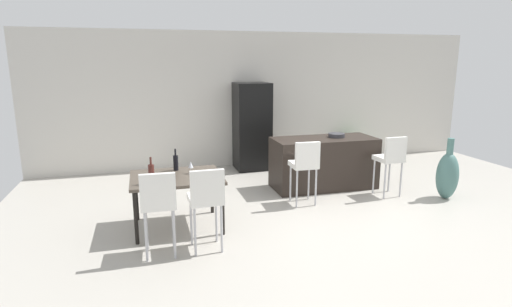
{
  "coord_description": "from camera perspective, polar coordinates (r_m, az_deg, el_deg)",
  "views": [
    {
      "loc": [
        -2.65,
        -5.65,
        2.27
      ],
      "look_at": [
        -0.96,
        0.44,
        0.85
      ],
      "focal_mm": 28.81,
      "sensor_mm": 36.0,
      "label": 1
    }
  ],
  "objects": [
    {
      "name": "dining_table",
      "position": [
        5.74,
        -10.97,
        -3.73
      ],
      "size": [
        1.23,
        0.97,
        0.74
      ],
      "color": "#4C4238",
      "rests_on": "ground_plane"
    },
    {
      "name": "bar_chair_left",
      "position": [
        6.58,
        6.8,
        -1.26
      ],
      "size": [
        0.41,
        0.41,
        1.05
      ],
      "color": "white",
      "rests_on": "ground_plane"
    },
    {
      "name": "potted_plant",
      "position": [
        9.76,
        13.51,
        1.23
      ],
      "size": [
        0.47,
        0.47,
        0.67
      ],
      "color": "beige",
      "rests_on": "ground_plane"
    },
    {
      "name": "dining_chair_near",
      "position": [
        4.91,
        -13.4,
        -6.36
      ],
      "size": [
        0.41,
        0.41,
        1.05
      ],
      "color": "white",
      "rests_on": "ground_plane"
    },
    {
      "name": "wine_bottle_far",
      "position": [
        5.4,
        -14.33,
        -2.73
      ],
      "size": [
        0.08,
        0.08,
        0.35
      ],
      "color": "#471E19",
      "rests_on": "dining_table"
    },
    {
      "name": "dining_chair_far",
      "position": [
        4.96,
        -6.94,
        -5.93
      ],
      "size": [
        0.41,
        0.41,
        1.05
      ],
      "color": "white",
      "rests_on": "ground_plane"
    },
    {
      "name": "wine_glass_left",
      "position": [
        5.78,
        -9.05,
        -1.58
      ],
      "size": [
        0.07,
        0.07,
        0.17
      ],
      "color": "silver",
      "rests_on": "dining_table"
    },
    {
      "name": "kitchen_island",
      "position": [
        7.61,
        9.36,
        -1.29
      ],
      "size": [
        1.86,
        0.81,
        0.92
      ],
      "primitive_type": "cube",
      "color": "black",
      "rests_on": "ground_plane"
    },
    {
      "name": "refrigerator",
      "position": [
        8.76,
        -0.56,
        3.79
      ],
      "size": [
        0.72,
        0.68,
        1.84
      ],
      "primitive_type": "cube",
      "color": "black",
      "rests_on": "ground_plane"
    },
    {
      "name": "fruit_bowl",
      "position": [
        7.64,
        11.13,
        2.51
      ],
      "size": [
        0.3,
        0.3,
        0.07
      ],
      "primitive_type": "cylinder",
      "color": "#333338",
      "rests_on": "kitchen_island"
    },
    {
      "name": "ground_plane",
      "position": [
        6.64,
        9.1,
        -7.49
      ],
      "size": [
        10.0,
        10.0,
        0.0
      ],
      "primitive_type": "plane",
      "color": "#ADA89E"
    },
    {
      "name": "bar_chair_middle",
      "position": [
        7.31,
        18.23,
        -0.41
      ],
      "size": [
        0.42,
        0.42,
        1.05
      ],
      "color": "white",
      "rests_on": "ground_plane"
    },
    {
      "name": "back_wall",
      "position": [
        9.23,
        1.24,
        7.55
      ],
      "size": [
        10.0,
        0.12,
        2.9
      ],
      "primitive_type": "cube",
      "color": "beige",
      "rests_on": "ground_plane"
    },
    {
      "name": "wine_bottle_corner",
      "position": [
        6.0,
        -11.09,
        -1.21
      ],
      "size": [
        0.07,
        0.07,
        0.32
      ],
      "color": "black",
      "rests_on": "dining_table"
    },
    {
      "name": "floor_vase",
      "position": [
        7.61,
        25.04,
        -2.73
      ],
      "size": [
        0.36,
        0.36,
        1.04
      ],
      "color": "#47706B",
      "rests_on": "ground_plane"
    }
  ]
}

